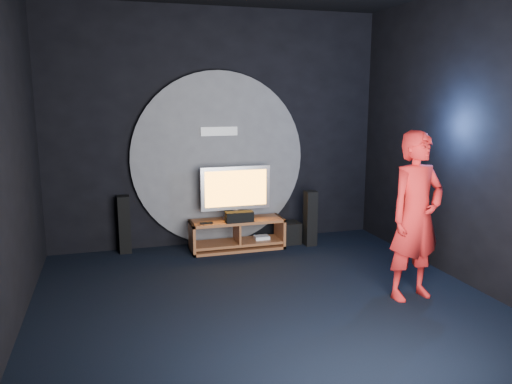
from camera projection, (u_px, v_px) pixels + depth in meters
floor at (268, 305)px, 5.42m from camera, size 5.00×5.00×0.00m
back_wall at (217, 129)px, 7.44m from camera, size 5.00×0.04×3.50m
front_wall at (408, 188)px, 2.73m from camera, size 5.00×0.04×3.50m
right_wall at (474, 139)px, 5.78m from camera, size 0.04×5.00×3.50m
wall_disc_panel at (219, 159)px, 7.47m from camera, size 2.60×0.11×2.60m
media_console at (237, 236)px, 7.37m from camera, size 1.38×0.45×0.45m
tv at (236, 190)px, 7.30m from camera, size 1.03×0.22×0.78m
center_speaker at (239, 217)px, 7.16m from camera, size 0.40×0.15×0.15m
remote at (206, 223)px, 7.07m from camera, size 0.18×0.05×0.02m
tower_speaker_left at (124, 224)px, 7.16m from camera, size 0.17×0.19×0.83m
tower_speaker_right at (310, 218)px, 7.52m from camera, size 0.17×0.19×0.83m
subwoofer at (289, 233)px, 7.67m from camera, size 0.30×0.30×0.33m
player at (416, 216)px, 5.48m from camera, size 0.74×0.54×1.88m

